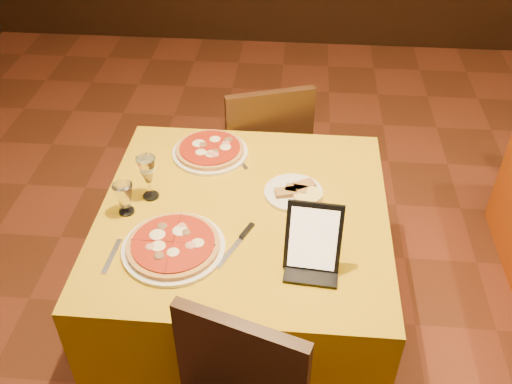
# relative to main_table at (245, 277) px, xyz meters

# --- Properties ---
(main_table) EXTENTS (1.10, 1.10, 0.75)m
(main_table) POSITION_rel_main_table_xyz_m (0.00, 0.00, 0.00)
(main_table) COLOR #C99B0C
(main_table) RESTS_ON floor
(chair_main_far) EXTENTS (0.54, 0.54, 0.91)m
(chair_main_far) POSITION_rel_main_table_xyz_m (0.00, 0.81, 0.08)
(chair_main_far) COLOR black
(chair_main_far) RESTS_ON floor
(pizza_near) EXTENTS (0.37, 0.37, 0.03)m
(pizza_near) POSITION_rel_main_table_xyz_m (-0.22, -0.23, 0.39)
(pizza_near) COLOR white
(pizza_near) RESTS_ON main_table
(pizza_far) EXTENTS (0.33, 0.33, 0.03)m
(pizza_far) POSITION_rel_main_table_xyz_m (-0.18, 0.36, 0.39)
(pizza_far) COLOR white
(pizza_far) RESTS_ON main_table
(cutlet_dish) EXTENTS (0.23, 0.23, 0.03)m
(cutlet_dish) POSITION_rel_main_table_xyz_m (0.19, 0.11, 0.39)
(cutlet_dish) COLOR white
(cutlet_dish) RESTS_ON main_table
(wine_glass) EXTENTS (0.10, 0.10, 0.19)m
(wine_glass) POSITION_rel_main_table_xyz_m (-0.37, 0.05, 0.47)
(wine_glass) COLOR #CCD076
(wine_glass) RESTS_ON main_table
(water_glass) EXTENTS (0.07, 0.07, 0.13)m
(water_glass) POSITION_rel_main_table_xyz_m (-0.44, -0.05, 0.44)
(water_glass) COLOR white
(water_glass) RESTS_ON main_table
(tablet) EXTENTS (0.20, 0.11, 0.23)m
(tablet) POSITION_rel_main_table_xyz_m (0.26, -0.25, 0.49)
(tablet) COLOR black
(tablet) RESTS_ON main_table
(knife) EXTENTS (0.11, 0.23, 0.01)m
(knife) POSITION_rel_main_table_xyz_m (-0.01, -0.20, 0.38)
(knife) COLOR #B8B7BF
(knife) RESTS_ON main_table
(fork_near) EXTENTS (0.03, 0.17, 0.01)m
(fork_near) POSITION_rel_main_table_xyz_m (-0.43, -0.29, 0.38)
(fork_near) COLOR silver
(fork_near) RESTS_ON main_table
(fork_far) EXTENTS (0.08, 0.13, 0.01)m
(fork_far) POSITION_rel_main_table_xyz_m (-0.05, 0.32, 0.38)
(fork_far) COLOR silver
(fork_far) RESTS_ON main_table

